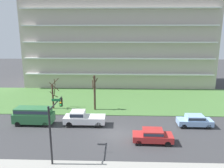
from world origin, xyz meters
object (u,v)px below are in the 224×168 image
(tree_left, at_px, (95,92))
(traffic_signal_mast, at_px, (55,120))
(pickup_white_center_left, at_px, (83,118))
(van_green_center_right, at_px, (34,115))
(tree_far_left, at_px, (53,94))
(sedan_blue_near_right, at_px, (195,120))
(sedan_red_near_left, at_px, (153,135))

(tree_left, height_order, traffic_signal_mast, traffic_signal_mast)
(pickup_white_center_left, relative_size, traffic_signal_mast, 0.94)
(van_green_center_right, bearing_deg, traffic_signal_mast, 125.58)
(tree_far_left, height_order, van_green_center_right, tree_far_left)
(tree_far_left, bearing_deg, sedan_blue_near_right, -17.02)
(tree_left, bearing_deg, sedan_red_near_left, -53.94)
(sedan_blue_near_right, xyz_separation_m, traffic_signal_mast, (-15.97, -7.60, 3.02))
(tree_left, relative_size, sedan_red_near_left, 1.25)
(tree_far_left, bearing_deg, sedan_red_near_left, -36.98)
(tree_far_left, height_order, pickup_white_center_left, tree_far_left)
(tree_far_left, height_order, traffic_signal_mast, traffic_signal_mast)
(sedan_red_near_left, bearing_deg, tree_left, 127.88)
(traffic_signal_mast, bearing_deg, sedan_red_near_left, 17.47)
(tree_far_left, xyz_separation_m, traffic_signal_mast, (4.40, -13.84, 1.41))
(van_green_center_right, bearing_deg, tree_left, -140.70)
(tree_far_left, xyz_separation_m, tree_left, (6.67, -0.32, 0.50))
(van_green_center_right, bearing_deg, pickup_white_center_left, -178.97)
(tree_left, distance_m, pickup_white_center_left, 6.31)
(sedan_red_near_left, distance_m, traffic_signal_mast, 10.76)
(tree_left, distance_m, van_green_center_right, 9.69)
(tree_left, bearing_deg, van_green_center_right, -141.73)
(traffic_signal_mast, bearing_deg, pickup_white_center_left, 79.95)
(sedan_blue_near_right, bearing_deg, sedan_red_near_left, 36.74)
(van_green_center_right, height_order, traffic_signal_mast, traffic_signal_mast)
(tree_far_left, xyz_separation_m, van_green_center_right, (-0.83, -6.23, -1.09))
(van_green_center_right, bearing_deg, tree_far_left, -96.56)
(pickup_white_center_left, distance_m, traffic_signal_mast, 8.24)
(sedan_red_near_left, height_order, sedan_blue_near_right, same)
(tree_far_left, distance_m, tree_left, 6.70)
(van_green_center_right, relative_size, traffic_signal_mast, 0.91)
(tree_far_left, bearing_deg, van_green_center_right, -97.60)
(tree_left, height_order, sedan_red_near_left, tree_left)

